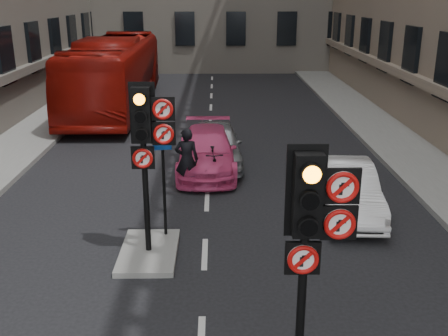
{
  "coord_description": "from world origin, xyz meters",
  "views": [
    {
      "loc": [
        0.26,
        -5.09,
        5.37
      ],
      "look_at": [
        0.39,
        3.09,
        2.6
      ],
      "focal_mm": 42.0,
      "sensor_mm": 36.0,
      "label": 1
    }
  ],
  "objects_px": {
    "motorcyclist": "(187,160)",
    "signal_near": "(313,222)",
    "car_white": "(346,188)",
    "info_sign": "(163,172)",
    "motorcycle": "(213,166)",
    "car_silver": "(216,144)",
    "signal_far": "(147,133)",
    "car_pink": "(207,151)",
    "bus_red": "(115,74)"
  },
  "relations": [
    {
      "from": "motorcyclist",
      "to": "signal_near",
      "type": "bearing_deg",
      "value": 102.92
    },
    {
      "from": "car_white",
      "to": "motorcyclist",
      "type": "relative_size",
      "value": 2.13
    },
    {
      "from": "signal_near",
      "to": "info_sign",
      "type": "bearing_deg",
      "value": 116.73
    },
    {
      "from": "signal_near",
      "to": "motorcycle",
      "type": "xyz_separation_m",
      "value": [
        -1.31,
        8.41,
        -2.06
      ]
    },
    {
      "from": "car_silver",
      "to": "car_white",
      "type": "relative_size",
      "value": 1.02
    },
    {
      "from": "signal_near",
      "to": "car_silver",
      "type": "bearing_deg",
      "value": 96.87
    },
    {
      "from": "motorcycle",
      "to": "signal_far",
      "type": "bearing_deg",
      "value": -111.32
    },
    {
      "from": "car_white",
      "to": "motorcycle",
      "type": "xyz_separation_m",
      "value": [
        -3.37,
        2.16,
        -0.11
      ]
    },
    {
      "from": "signal_far",
      "to": "info_sign",
      "type": "height_order",
      "value": "signal_far"
    },
    {
      "from": "car_silver",
      "to": "motorcycle",
      "type": "height_order",
      "value": "car_silver"
    },
    {
      "from": "car_pink",
      "to": "motorcycle",
      "type": "height_order",
      "value": "car_pink"
    },
    {
      "from": "signal_far",
      "to": "car_white",
      "type": "bearing_deg",
      "value": 25.73
    },
    {
      "from": "signal_near",
      "to": "bus_red",
      "type": "xyz_separation_m",
      "value": [
        -5.99,
        18.7,
        -0.89
      ]
    },
    {
      "from": "car_pink",
      "to": "motorcycle",
      "type": "xyz_separation_m",
      "value": [
        0.2,
        -1.18,
        -0.12
      ]
    },
    {
      "from": "car_silver",
      "to": "info_sign",
      "type": "xyz_separation_m",
      "value": [
        -1.15,
        -5.49,
        0.96
      ]
    },
    {
      "from": "signal_near",
      "to": "bus_red",
      "type": "relative_size",
      "value": 0.29
    },
    {
      "from": "motorcycle",
      "to": "bus_red",
      "type": "bearing_deg",
      "value": 109.37
    },
    {
      "from": "motorcycle",
      "to": "motorcyclist",
      "type": "bearing_deg",
      "value": -148.16
    },
    {
      "from": "motorcyclist",
      "to": "car_silver",
      "type": "bearing_deg",
      "value": -110.75
    },
    {
      "from": "signal_far",
      "to": "motorcyclist",
      "type": "relative_size",
      "value": 1.98
    },
    {
      "from": "motorcycle",
      "to": "info_sign",
      "type": "distance_m",
      "value": 3.98
    },
    {
      "from": "car_white",
      "to": "car_pink",
      "type": "xyz_separation_m",
      "value": [
        -3.57,
        3.34,
        0.01
      ]
    },
    {
      "from": "bus_red",
      "to": "motorcyclist",
      "type": "height_order",
      "value": "bus_red"
    },
    {
      "from": "signal_far",
      "to": "car_silver",
      "type": "xyz_separation_m",
      "value": [
        1.37,
        6.23,
        -2.03
      ]
    },
    {
      "from": "signal_near",
      "to": "motorcyclist",
      "type": "relative_size",
      "value": 1.98
    },
    {
      "from": "motorcycle",
      "to": "car_silver",
      "type": "bearing_deg",
      "value": 82.44
    },
    {
      "from": "signal_near",
      "to": "car_silver",
      "type": "relative_size",
      "value": 0.91
    },
    {
      "from": "bus_red",
      "to": "info_sign",
      "type": "distance_m",
      "value": 14.42
    },
    {
      "from": "motorcyclist",
      "to": "info_sign",
      "type": "bearing_deg",
      "value": 82.16
    },
    {
      "from": "signal_near",
      "to": "car_white",
      "type": "xyz_separation_m",
      "value": [
        2.06,
        6.25,
        -1.95
      ]
    },
    {
      "from": "car_silver",
      "to": "motorcyclist",
      "type": "bearing_deg",
      "value": -111.2
    },
    {
      "from": "car_silver",
      "to": "info_sign",
      "type": "distance_m",
      "value": 5.69
    },
    {
      "from": "bus_red",
      "to": "motorcycle",
      "type": "relative_size",
      "value": 7.0
    },
    {
      "from": "car_pink",
      "to": "car_silver",
      "type": "bearing_deg",
      "value": 66.49
    },
    {
      "from": "car_pink",
      "to": "info_sign",
      "type": "bearing_deg",
      "value": -100.16
    },
    {
      "from": "signal_far",
      "to": "motorcycle",
      "type": "relative_size",
      "value": 2.06
    },
    {
      "from": "car_white",
      "to": "motorcycle",
      "type": "bearing_deg",
      "value": 150.66
    },
    {
      "from": "bus_red",
      "to": "motorcycle",
      "type": "bearing_deg",
      "value": -65.96
    },
    {
      "from": "car_white",
      "to": "bus_red",
      "type": "xyz_separation_m",
      "value": [
        -8.05,
        12.46,
        1.06
      ]
    },
    {
      "from": "info_sign",
      "to": "signal_far",
      "type": "bearing_deg",
      "value": -113.66
    },
    {
      "from": "car_silver",
      "to": "motorcycle",
      "type": "distance_m",
      "value": 1.83
    },
    {
      "from": "car_white",
      "to": "signal_near",
      "type": "bearing_deg",
      "value": -104.94
    },
    {
      "from": "bus_red",
      "to": "motorcyclist",
      "type": "bearing_deg",
      "value": -70.45
    },
    {
      "from": "car_white",
      "to": "motorcycle",
      "type": "distance_m",
      "value": 4.01
    },
    {
      "from": "signal_near",
      "to": "car_pink",
      "type": "distance_m",
      "value": 9.9
    },
    {
      "from": "motorcyclist",
      "to": "info_sign",
      "type": "relative_size",
      "value": 0.77
    },
    {
      "from": "signal_far",
      "to": "car_white",
      "type": "height_order",
      "value": "signal_far"
    },
    {
      "from": "motorcycle",
      "to": "motorcyclist",
      "type": "relative_size",
      "value": 0.96
    },
    {
      "from": "car_silver",
      "to": "car_pink",
      "type": "distance_m",
      "value": 0.7
    },
    {
      "from": "signal_far",
      "to": "car_pink",
      "type": "xyz_separation_m",
      "value": [
        1.09,
        5.59,
        -2.06
      ]
    }
  ]
}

